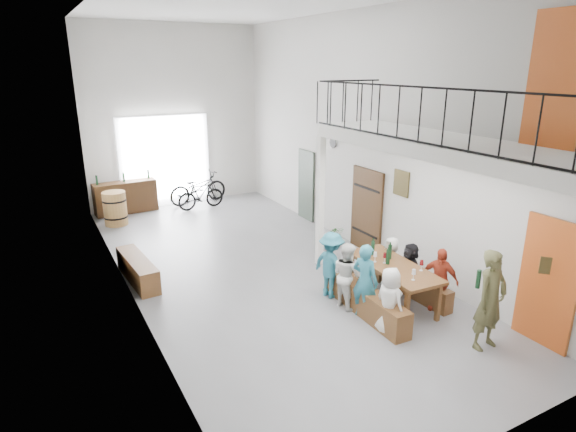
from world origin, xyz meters
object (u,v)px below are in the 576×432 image
oak_barrel (115,208)px  serving_counter (126,197)px  bench_inner (366,301)px  bicycle_near (198,188)px  tasting_table (393,269)px  side_bench (138,270)px  host_standing (490,300)px

oak_barrel → serving_counter: serving_counter is taller
bench_inner → oak_barrel: size_ratio=2.26×
oak_barrel → bicycle_near: (2.74, 1.01, 0.04)m
tasting_table → serving_counter: 8.98m
side_bench → oak_barrel: oak_barrel is taller
serving_counter → bicycle_near: bicycle_near is taller
host_standing → bicycle_near: (-1.33, 10.17, -0.31)m
oak_barrel → host_standing: (4.07, -9.16, 0.35)m
tasting_table → side_bench: bearing=143.7°
side_bench → tasting_table: bearing=-39.7°
oak_barrel → tasting_table: bearing=-63.2°
tasting_table → bench_inner: (-0.66, -0.08, -0.46)m
serving_counter → bicycle_near: bearing=-4.9°
side_bench → host_standing: 6.74m
side_bench → bicycle_near: bicycle_near is taller
tasting_table → bicycle_near: bearing=100.0°
tasting_table → bench_inner: bearing=-169.3°
bicycle_near → side_bench: bearing=141.3°
tasting_table → host_standing: 1.88m
bench_inner → host_standing: bearing=-57.6°
tasting_table → host_standing: (0.37, -1.84, 0.11)m
serving_counter → host_standing: size_ratio=1.11×
serving_counter → bicycle_near: 2.25m
oak_barrel → host_standing: size_ratio=0.58×
oak_barrel → bicycle_near: size_ratio=0.49×
bench_inner → host_standing: 2.11m
oak_barrel → serving_counter: size_ratio=0.52×
side_bench → serving_counter: 5.15m
oak_barrel → serving_counter: (0.49, 1.06, 0.00)m
tasting_table → bicycle_near: (-0.97, 8.33, -0.20)m
tasting_table → bicycle_near: bicycle_near is taller
tasting_table → oak_barrel: bearing=120.2°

